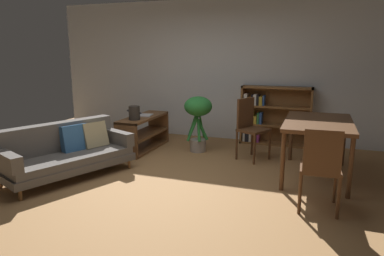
{
  "coord_description": "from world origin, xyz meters",
  "views": [
    {
      "loc": [
        1.95,
        -4.03,
        1.7
      ],
      "look_at": [
        0.36,
        0.37,
        0.68
      ],
      "focal_mm": 32.8,
      "sensor_mm": 36.0,
      "label": 1
    }
  ],
  "objects": [
    {
      "name": "open_laptop",
      "position": [
        -0.98,
        1.44,
        0.62
      ],
      "size": [
        0.45,
        0.36,
        0.11
      ],
      "color": "silver",
      "rests_on": "media_console"
    },
    {
      "name": "potted_floor_plant",
      "position": [
        0.04,
        1.57,
        0.66
      ],
      "size": [
        0.48,
        0.48,
        0.96
      ],
      "color": "#9E9389",
      "rests_on": "ground_plane"
    },
    {
      "name": "media_console",
      "position": [
        -0.92,
        1.39,
        0.29
      ],
      "size": [
        0.41,
        1.27,
        0.59
      ],
      "color": "brown",
      "rests_on": "ground_plane"
    },
    {
      "name": "ground_plane",
      "position": [
        0.0,
        0.0,
        0.0
      ],
      "size": [
        8.16,
        8.16,
        0.0
      ],
      "primitive_type": "plane",
      "color": "#9E7042"
    },
    {
      "name": "bookshelf",
      "position": [
        1.14,
        2.53,
        0.53
      ],
      "size": [
        1.27,
        0.28,
        1.09
      ],
      "color": "brown",
      "rests_on": "ground_plane"
    },
    {
      "name": "desk_speaker",
      "position": [
        -0.9,
        1.04,
        0.71
      ],
      "size": [
        0.19,
        0.19,
        0.23
      ],
      "color": "#2D2823",
      "rests_on": "media_console"
    },
    {
      "name": "fabric_couch",
      "position": [
        -1.28,
        -0.2,
        0.35
      ],
      "size": [
        1.35,
        1.88,
        0.73
      ],
      "color": "brown",
      "rests_on": "ground_plane"
    },
    {
      "name": "dining_chair_near",
      "position": [
        2.03,
        -0.23,
        0.52
      ],
      "size": [
        0.43,
        0.48,
        0.94
      ],
      "color": "#56351E",
      "rests_on": "ground_plane"
    },
    {
      "name": "back_wall_panel",
      "position": [
        0.0,
        2.7,
        1.35
      ],
      "size": [
        6.8,
        0.1,
        2.7
      ],
      "primitive_type": "cube",
      "color": "silver",
      "rests_on": "ground_plane"
    },
    {
      "name": "dining_table",
      "position": [
        1.98,
        0.92,
        0.71
      ],
      "size": [
        0.87,
        1.43,
        0.79
      ],
      "color": "#56351E",
      "rests_on": "ground_plane"
    },
    {
      "name": "dining_chair_far",
      "position": [
        0.96,
        1.46,
        0.55
      ],
      "size": [
        0.55,
        0.56,
        0.98
      ],
      "color": "#56351E",
      "rests_on": "ground_plane"
    }
  ]
}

